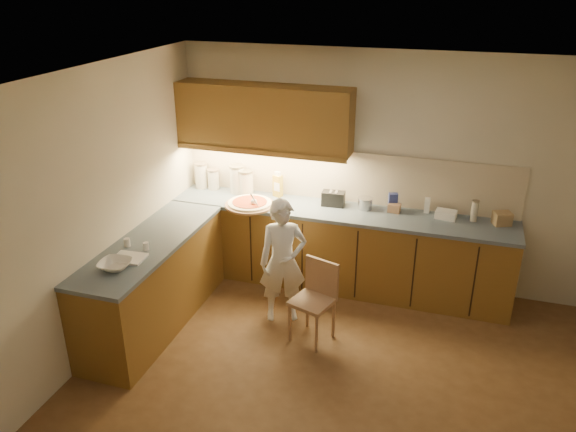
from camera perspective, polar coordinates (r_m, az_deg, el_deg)
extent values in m
plane|color=brown|center=(5.12, 4.67, -16.70)|extent=(4.50, 4.50, 0.00)
cube|color=beige|center=(6.22, 9.33, 4.46)|extent=(4.50, 0.04, 2.60)
cube|color=beige|center=(5.29, -19.26, -0.09)|extent=(0.04, 4.00, 2.60)
cube|color=white|center=(3.97, 5.93, 13.23)|extent=(4.50, 4.00, 0.04)
cube|color=brown|center=(6.34, 5.04, -3.38)|extent=(3.75, 0.60, 0.88)
cube|color=brown|center=(5.80, -13.43, -6.73)|extent=(0.60, 2.00, 0.88)
cube|color=#4D5E6E|center=(6.14, 5.19, 0.45)|extent=(3.77, 0.62, 0.04)
cube|color=#4D5E6E|center=(5.59, -13.87, -2.65)|extent=(0.62, 2.02, 0.04)
cube|color=black|center=(6.54, -8.70, -2.66)|extent=(0.02, 0.01, 0.80)
cube|color=black|center=(6.32, -3.79, -3.42)|extent=(0.02, 0.01, 0.80)
cube|color=black|center=(6.15, 1.45, -4.19)|extent=(0.02, 0.01, 0.80)
cube|color=black|center=(6.03, 6.95, -4.97)|extent=(0.02, 0.01, 0.80)
cube|color=black|center=(5.97, 12.63, -5.72)|extent=(0.02, 0.01, 0.80)
cube|color=black|center=(5.97, 18.38, -6.42)|extent=(0.02, 0.01, 0.80)
cube|color=beige|center=(6.29, 5.88, 4.02)|extent=(3.75, 0.02, 0.58)
cube|color=brown|center=(6.20, -2.48, 9.99)|extent=(1.95, 0.35, 0.70)
cube|color=brown|center=(6.13, -2.98, 6.44)|extent=(1.95, 0.02, 0.06)
cylinder|color=tan|center=(6.23, -3.91, 1.15)|extent=(0.55, 0.55, 0.02)
cylinder|color=#FFEFC7|center=(6.22, -3.91, 1.34)|extent=(0.48, 0.48, 0.02)
cylinder|color=#AC3417|center=(6.22, -3.91, 1.45)|extent=(0.38, 0.38, 0.01)
sphere|color=white|center=(6.15, -3.50, 1.44)|extent=(0.07, 0.07, 0.07)
cylinder|color=white|center=(6.06, -3.34, 1.47)|extent=(0.10, 0.11, 0.22)
imported|color=white|center=(5.62, -0.53, -4.62)|extent=(0.56, 0.47, 1.30)
cylinder|color=tan|center=(5.49, 0.17, -10.84)|extent=(0.03, 0.03, 0.41)
cylinder|color=tan|center=(5.35, 2.91, -11.90)|extent=(0.03, 0.03, 0.41)
cylinder|color=tan|center=(5.70, 1.98, -9.41)|extent=(0.03, 0.03, 0.41)
cylinder|color=tan|center=(5.56, 4.65, -10.39)|extent=(0.03, 0.03, 0.41)
cube|color=tan|center=(5.40, 2.47, -8.68)|extent=(0.45, 0.45, 0.04)
cube|color=tan|center=(5.42, 3.47, -6.15)|extent=(0.35, 0.14, 0.36)
imported|color=white|center=(5.14, -17.15, -4.77)|extent=(0.31, 0.31, 0.07)
cylinder|color=beige|center=(6.78, -8.80, 4.03)|extent=(0.15, 0.15, 0.29)
cylinder|color=tan|center=(6.73, -8.88, 5.28)|extent=(0.16, 0.16, 0.02)
cylinder|color=beige|center=(6.73, -7.58, 3.67)|extent=(0.13, 0.13, 0.23)
cylinder|color=gray|center=(6.69, -7.64, 4.66)|extent=(0.14, 0.14, 0.02)
cylinder|color=beige|center=(6.57, -5.18, 3.66)|extent=(0.17, 0.17, 0.31)
cylinder|color=gray|center=(6.51, -5.23, 5.04)|extent=(0.18, 0.18, 0.02)
cylinder|color=silver|center=(6.53, -4.29, 3.36)|extent=(0.17, 0.17, 0.27)
cylinder|color=gray|center=(6.48, -4.33, 4.55)|extent=(0.18, 0.18, 0.02)
cube|color=gold|center=(6.45, -1.05, 3.08)|extent=(0.12, 0.10, 0.25)
cube|color=silver|center=(6.40, -1.06, 4.32)|extent=(0.07, 0.06, 0.04)
cube|color=black|center=(6.22, 4.62, 1.78)|extent=(0.26, 0.16, 0.16)
cube|color=#AAAAAF|center=(6.20, 4.37, 2.51)|extent=(0.03, 0.11, 0.00)
cube|color=#AAAAAF|center=(6.19, 4.93, 2.46)|extent=(0.03, 0.11, 0.00)
cylinder|color=#B6B6BB|center=(6.17, 7.84, 1.24)|extent=(0.16, 0.16, 0.12)
cylinder|color=#B6B6BB|center=(6.15, 7.87, 1.79)|extent=(0.17, 0.17, 0.01)
cube|color=navy|center=(6.18, 10.60, 1.43)|extent=(0.11, 0.09, 0.19)
cube|color=#AA7E5C|center=(6.15, 10.74, 0.80)|extent=(0.14, 0.10, 0.09)
cube|color=white|center=(6.20, 13.95, 1.06)|extent=(0.06, 0.06, 0.17)
cube|color=white|center=(6.12, 15.75, 0.15)|extent=(0.23, 0.17, 0.08)
cylinder|color=silver|center=(6.11, 18.41, 0.44)|extent=(0.07, 0.07, 0.21)
cylinder|color=gray|center=(6.07, 18.55, 1.43)|extent=(0.07, 0.07, 0.01)
cube|color=tan|center=(6.14, 20.92, -0.24)|extent=(0.21, 0.19, 0.13)
cube|color=white|center=(5.28, -15.84, -4.12)|extent=(0.30, 0.24, 0.02)
cylinder|color=silver|center=(5.51, -16.04, -2.61)|extent=(0.07, 0.07, 0.08)
cylinder|color=white|center=(5.40, -14.23, -2.99)|extent=(0.06, 0.06, 0.07)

